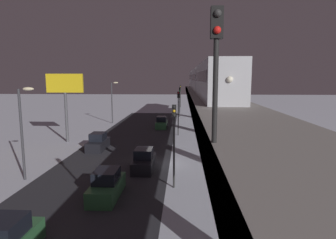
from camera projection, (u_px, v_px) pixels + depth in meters
The scene contains 16 objects.
ground_plane at pixel (160, 164), 28.22m from camera, with size 240.00×240.00×0.00m, color silver.
avenue_asphalt at pixel (114, 163), 28.45m from camera, with size 11.00×82.13×0.01m, color #28282D.
elevated_railway at pixel (215, 108), 27.16m from camera, with size 5.00×82.13×6.39m.
subway_train at pixel (202, 79), 46.57m from camera, with size 2.94×55.47×3.40m.
rail_signal at pixel (216, 52), 8.42m from camera, with size 0.36×0.41×4.00m.
sedan_green at pixel (162, 123), 48.36m from camera, with size 1.91×4.28×1.97m.
sedan_black at pixel (144, 161), 26.36m from camera, with size 1.80×4.28×1.97m.
sedan_green_3 at pixel (107, 186), 20.31m from camera, with size 1.80×4.47×1.97m.
sedan_black_2 at pixel (98, 143), 33.86m from camera, with size 1.80×4.38×1.97m.
traffic_light_near at pixel (174, 134), 21.49m from camera, with size 0.32×0.44×6.40m.
traffic_light_mid at pixel (178, 107), 41.71m from camera, with size 0.32×0.44×6.40m.
traffic_light_far at pixel (180, 97), 61.93m from camera, with size 0.32×0.44×6.40m.
traffic_light_distant at pixel (180, 93), 82.14m from camera, with size 0.32×0.44×6.40m.
commercial_billboard at pixel (65, 90), 37.03m from camera, with size 4.80×0.36×8.90m.
street_lamp_near at pixel (24, 122), 23.13m from camera, with size 1.35×0.44×7.65m.
street_lamp_far at pixel (113, 97), 52.78m from camera, with size 1.35×0.44×7.65m.
Camera 1 is at (-2.17, 27.23, 8.36)m, focal length 30.72 mm.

